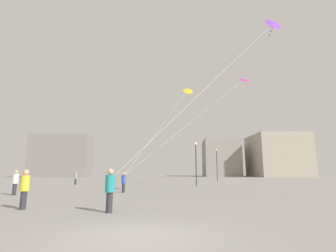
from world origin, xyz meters
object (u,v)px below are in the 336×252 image
person_in_white (15,181)px  person_in_blue (124,181)px  kite_magenta_diamond (243,80)px  lamppost_west (217,160)px  building_centre_hall (220,158)px  kite_violet_diamond (272,24)px  kite_amber_diamond (188,91)px  person_in_teal (110,188)px  building_right_hall (277,156)px  lamppost_east (196,157)px  person_in_yellow (25,187)px  building_left_hall (62,156)px  person_in_grey (76,178)px

person_in_white → person_in_blue: bearing=179.8°
kite_magenta_diamond → lamppost_west: kite_magenta_diamond is taller
building_centre_hall → kite_violet_diamond: bearing=-96.9°
building_centre_hall → lamppost_west: building_centre_hall is taller
kite_amber_diamond → person_in_teal: bearing=-101.2°
person_in_white → kite_magenta_diamond: (19.82, 12.00, 11.89)m
person_in_teal → building_right_hall: (36.75, 76.83, 6.11)m
building_centre_hall → person_in_blue: bearing=-105.2°
kite_violet_diamond → lamppost_east: (-4.26, 13.99, -7.91)m
person_in_yellow → building_left_hall: bearing=-95.6°
building_left_hall → lamppost_west: 57.29m
person_in_white → kite_magenta_diamond: 26.05m
lamppost_east → lamppost_west: size_ratio=0.88×
kite_amber_diamond → building_right_hall: (32.59, 55.82, -5.01)m
person_in_yellow → lamppost_east: 20.44m
building_centre_hall → person_in_yellow: bearing=-105.2°
kite_amber_diamond → lamppost_east: (0.74, -2.08, -8.70)m
kite_magenta_diamond → lamppost_west: size_ratio=2.34×
kite_magenta_diamond → building_left_hall: 69.04m
person_in_yellow → building_left_hall: building_left_hall is taller
person_in_yellow → kite_amber_diamond: 24.57m
kite_magenta_diamond → building_left_hall: (-46.26, 50.88, -6.11)m
person_in_grey → kite_amber_diamond: kite_amber_diamond is taller
kite_amber_diamond → building_right_hall: size_ratio=0.65×
person_in_teal → kite_magenta_diamond: bearing=161.4°
kite_violet_diamond → building_left_hall: 79.09m
person_in_blue → person_in_yellow: (-2.47, -9.10, 0.07)m
person_in_grey → person_in_yellow: bearing=-66.7°
person_in_teal → kite_violet_diamond: size_ratio=0.17×
building_left_hall → building_centre_hall: size_ratio=1.05×
person_in_grey → building_right_hall: bearing=55.6°
building_right_hall → lamppost_west: (-26.99, -41.93, -3.31)m
kite_amber_diamond → person_in_blue: bearing=-116.9°
building_left_hall → lamppost_east: size_ratio=3.72×
building_right_hall → person_in_grey: bearing=-130.9°
person_in_white → building_right_hall: building_right_hall is taller
person_in_yellow → person_in_white: size_ratio=0.98×
person_in_blue → person_in_teal: person_in_teal is taller
person_in_teal → kite_amber_diamond: (4.16, 21.01, 11.13)m
person_in_grey → kite_magenta_diamond: size_ratio=0.12×
building_left_hall → building_right_hall: (72.00, 6.61, 0.33)m
lamppost_west → lamppost_east: bearing=-106.9°
building_right_hall → kite_magenta_diamond: bearing=-114.1°
kite_violet_diamond → kite_magenta_diamond: bearing=82.7°
person_in_yellow → person_in_white: (-4.80, 6.64, 0.02)m
person_in_blue → kite_violet_diamond: size_ratio=0.15×
kite_magenta_diamond → lamppost_east: 11.27m
lamppost_west → person_in_white: bearing=-124.0°
person_in_blue → building_right_hall: 77.45m
person_in_white → lamppost_west: lamppost_west is taller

